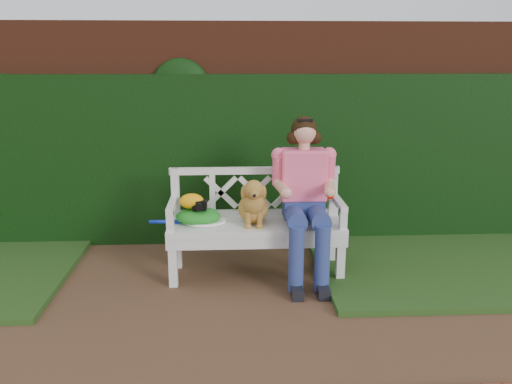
{
  "coord_description": "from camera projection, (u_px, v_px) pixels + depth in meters",
  "views": [
    {
      "loc": [
        0.31,
        -3.69,
        1.87
      ],
      "look_at": [
        0.54,
        0.75,
        0.75
      ],
      "focal_mm": 38.0,
      "sensor_mm": 36.0,
      "label": 1
    }
  ],
  "objects": [
    {
      "name": "ivy_hedge",
      "position": [
        198.0,
        160.0,
        5.44
      ],
      "size": [
        10.0,
        0.18,
        1.7
      ],
      "primitive_type": "cube",
      "color": "#0D3609",
      "rests_on": "ground"
    },
    {
      "name": "tennis_racket",
      "position": [
        201.0,
        221.0,
        4.63
      ],
      "size": [
        0.73,
        0.41,
        0.03
      ],
      "primitive_type": null,
      "rotation": [
        0.0,
        0.0,
        0.19
      ],
      "color": "white",
      "rests_on": "garden_bench"
    },
    {
      "name": "baseball_glove",
      "position": [
        192.0,
        201.0,
        4.58
      ],
      "size": [
        0.24,
        0.2,
        0.13
      ],
      "primitive_type": "ellipsoid",
      "rotation": [
        0.0,
        0.0,
        -0.28
      ],
      "color": "#F39E0A",
      "rests_on": "green_bag"
    },
    {
      "name": "camera_item",
      "position": [
        200.0,
        205.0,
        4.56
      ],
      "size": [
        0.13,
        0.1,
        0.08
      ],
      "primitive_type": "cube",
      "rotation": [
        0.0,
        0.0,
        -0.08
      ],
      "color": "black",
      "rests_on": "green_bag"
    },
    {
      "name": "garden_bench",
      "position": [
        256.0,
        249.0,
        4.71
      ],
      "size": [
        1.61,
        0.67,
        0.48
      ],
      "primitive_type": null,
      "rotation": [
        0.0,
        0.0,
        -0.05
      ],
      "color": "white",
      "rests_on": "ground"
    },
    {
      "name": "ground",
      "position": [
        189.0,
        315.0,
        4.02
      ],
      "size": [
        60.0,
        60.0,
        0.0
      ],
      "primitive_type": "plane",
      "color": "brown"
    },
    {
      "name": "grass_right",
      "position": [
        456.0,
        261.0,
        5.0
      ],
      "size": [
        2.6,
        2.0,
        0.05
      ],
      "primitive_type": "cube",
      "color": "#1B3610",
      "rests_on": "ground"
    },
    {
      "name": "brick_wall",
      "position": [
        198.0,
        133.0,
        5.59
      ],
      "size": [
        10.0,
        0.3,
        2.2
      ],
      "primitive_type": "cube",
      "color": "#5C2818",
      "rests_on": "ground"
    },
    {
      "name": "green_bag",
      "position": [
        198.0,
        216.0,
        4.61
      ],
      "size": [
        0.44,
        0.37,
        0.13
      ],
      "primitive_type": null,
      "rotation": [
        0.0,
        0.0,
        0.21
      ],
      "color": "#2A782B",
      "rests_on": "garden_bench"
    },
    {
      "name": "dog",
      "position": [
        253.0,
        201.0,
        4.56
      ],
      "size": [
        0.35,
        0.42,
        0.41
      ],
      "primitive_type": null,
      "rotation": [
        0.0,
        0.0,
        0.24
      ],
      "color": "#A86C30",
      "rests_on": "garden_bench"
    },
    {
      "name": "seated_woman",
      "position": [
        304.0,
        200.0,
        4.6
      ],
      "size": [
        0.74,
        0.88,
        1.35
      ],
      "primitive_type": null,
      "rotation": [
        0.0,
        0.0,
        -0.25
      ],
      "color": "#F62A64",
      "rests_on": "ground"
    }
  ]
}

